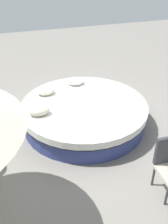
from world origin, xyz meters
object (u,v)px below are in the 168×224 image
Objects in this scene: round_bed at (84,114)px; throw_pillow_0 at (75,81)px; throw_pillow_2 at (39,111)px; throw_pillow_1 at (45,91)px.

throw_pillow_0 is (-0.09, -0.99, 0.33)m from round_bed.
throw_pillow_2 reaches higher than round_bed.
throw_pillow_1 is at bearing 21.01° from throw_pillow_0.
throw_pillow_1 is at bearing -108.97° from throw_pillow_2.
throw_pillow_2 is (1.00, 0.14, 0.35)m from round_bed.
throw_pillow_1 is 0.94× the size of throw_pillow_2.
throw_pillow_0 is 0.86m from throw_pillow_1.
throw_pillow_0 is 0.96× the size of throw_pillow_2.
throw_pillow_2 reaches higher than throw_pillow_1.
throw_pillow_2 is (0.28, 0.82, 0.01)m from throw_pillow_1.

